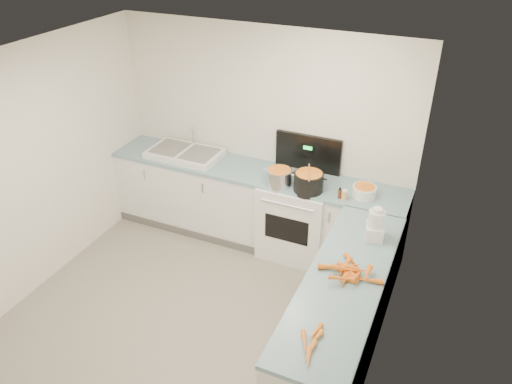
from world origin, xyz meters
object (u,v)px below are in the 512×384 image
at_px(sink, 185,153).
at_px(mixing_bowl, 364,192).
at_px(spice_jar, 344,196).
at_px(extract_bottle, 340,194).
at_px(steel_pot, 279,178).
at_px(black_pot, 308,183).
at_px(stove, 297,216).
at_px(food_processor, 375,225).

distance_m(sink, mixing_bowl, 2.18).
bearing_deg(spice_jar, extract_bottle, 166.28).
bearing_deg(steel_pot, mixing_bowl, 8.44).
relative_size(sink, steel_pot, 3.12).
bearing_deg(sink, extract_bottle, -5.58).
bearing_deg(steel_pot, spice_jar, -1.42).
relative_size(black_pot, mixing_bowl, 1.27).
height_order(stove, sink, stove).
relative_size(black_pot, spice_jar, 3.20).
xyz_separation_m(mixing_bowl, food_processor, (0.26, -0.69, 0.08)).
height_order(steel_pot, spice_jar, steel_pot).
height_order(extract_bottle, spice_jar, spice_jar).
height_order(steel_pot, food_processor, food_processor).
relative_size(sink, black_pot, 2.75).
bearing_deg(spice_jar, food_processor, -51.97).
distance_m(steel_pot, spice_jar, 0.72).
bearing_deg(spice_jar, steel_pot, 178.58).
bearing_deg(mixing_bowl, extract_bottle, -148.49).
height_order(steel_pot, black_pot, black_pot).
xyz_separation_m(extract_bottle, food_processor, (0.48, -0.56, 0.09)).
xyz_separation_m(extract_bottle, spice_jar, (0.06, -0.01, 0.00)).
distance_m(sink, extract_bottle, 1.97).
bearing_deg(mixing_bowl, food_processor, -69.63).
bearing_deg(extract_bottle, sink, 174.42).
height_order(sink, food_processor, food_processor).
bearing_deg(food_processor, mixing_bowl, 110.37).
relative_size(sink, extract_bottle, 8.90).
height_order(black_pot, food_processor, food_processor).
bearing_deg(black_pot, extract_bottle, -2.87).
relative_size(extract_bottle, food_processor, 0.30).
distance_m(mixing_bowl, extract_bottle, 0.26).
height_order(spice_jar, food_processor, food_processor).
xyz_separation_m(sink, black_pot, (1.61, -0.17, 0.05)).
height_order(sink, extract_bottle, sink).
relative_size(stove, sink, 1.58).
relative_size(sink, mixing_bowl, 3.49).
xyz_separation_m(black_pot, mixing_bowl, (0.57, 0.12, -0.03)).
bearing_deg(extract_bottle, black_pot, 177.13).
height_order(black_pot, spice_jar, black_pot).
height_order(mixing_bowl, spice_jar, mixing_bowl).
distance_m(stove, steel_pot, 0.59).
bearing_deg(black_pot, food_processor, -34.80).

